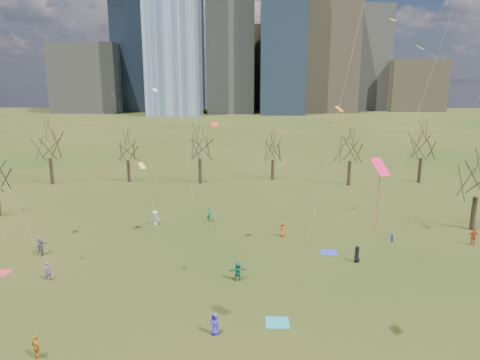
{
  "coord_description": "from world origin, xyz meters",
  "views": [
    {
      "loc": [
        0.7,
        -28.11,
        16.22
      ],
      "look_at": [
        0.0,
        12.0,
        7.0
      ],
      "focal_mm": 32.0,
      "sensor_mm": 36.0,
      "label": 1
    }
  ],
  "objects_px": {
    "blanket_teal": "(277,323)",
    "blanket_crimson": "(1,273)",
    "blanket_navy": "(329,252)",
    "person_4": "(36,347)",
    "person_0": "(215,324)"
  },
  "relations": [
    {
      "from": "blanket_teal",
      "to": "blanket_crimson",
      "type": "height_order",
      "value": "same"
    },
    {
      "from": "blanket_teal",
      "to": "blanket_navy",
      "type": "relative_size",
      "value": 1.0
    },
    {
      "from": "blanket_navy",
      "to": "person_4",
      "type": "relative_size",
      "value": 1.04
    },
    {
      "from": "blanket_teal",
      "to": "person_4",
      "type": "bearing_deg",
      "value": -164.2
    },
    {
      "from": "blanket_teal",
      "to": "blanket_crimson",
      "type": "distance_m",
      "value": 24.71
    },
    {
      "from": "blanket_crimson",
      "to": "person_0",
      "type": "relative_size",
      "value": 1.05
    },
    {
      "from": "blanket_teal",
      "to": "person_4",
      "type": "height_order",
      "value": "person_4"
    },
    {
      "from": "blanket_crimson",
      "to": "blanket_navy",
      "type": "bearing_deg",
      "value": 9.89
    },
    {
      "from": "person_0",
      "to": "person_4",
      "type": "height_order",
      "value": "person_4"
    },
    {
      "from": "person_0",
      "to": "blanket_teal",
      "type": "bearing_deg",
      "value": 43.23
    },
    {
      "from": "blanket_crimson",
      "to": "person_0",
      "type": "bearing_deg",
      "value": -24.73
    },
    {
      "from": "blanket_teal",
      "to": "blanket_navy",
      "type": "height_order",
      "value": "same"
    },
    {
      "from": "person_0",
      "to": "person_4",
      "type": "xyz_separation_m",
      "value": [
        -10.47,
        -2.69,
        0.0
      ]
    },
    {
      "from": "blanket_teal",
      "to": "person_0",
      "type": "height_order",
      "value": "person_0"
    },
    {
      "from": "blanket_navy",
      "to": "blanket_crimson",
      "type": "relative_size",
      "value": 1.0
    }
  ]
}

